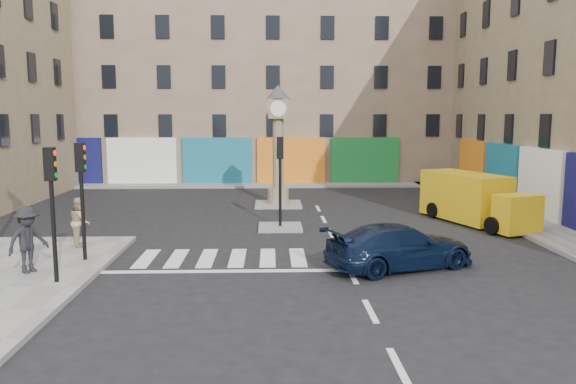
{
  "coord_description": "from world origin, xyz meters",
  "views": [
    {
      "loc": [
        -2.4,
        -14.95,
        4.71
      ],
      "look_at": [
        -1.78,
        4.69,
        2.0
      ],
      "focal_mm": 35.0,
      "sensor_mm": 36.0,
      "label": 1
    }
  ],
  "objects_px": {
    "traffic_light_left_near": "(52,193)",
    "clock_pillar": "(278,138)",
    "traffic_light_island": "(280,167)",
    "yellow_van": "(473,199)",
    "pedestrian_tan": "(80,221)",
    "navy_sedan": "(400,246)",
    "pedestrian_dark": "(28,240)",
    "traffic_light_left_far": "(81,182)"
  },
  "relations": [
    {
      "from": "traffic_light_left_near",
      "to": "clock_pillar",
      "type": "bearing_deg",
      "value": 65.45
    },
    {
      "from": "traffic_light_island",
      "to": "yellow_van",
      "type": "xyz_separation_m",
      "value": [
        8.46,
        0.97,
        -1.53
      ]
    },
    {
      "from": "yellow_van",
      "to": "pedestrian_tan",
      "type": "height_order",
      "value": "yellow_van"
    },
    {
      "from": "yellow_van",
      "to": "pedestrian_tan",
      "type": "xyz_separation_m",
      "value": [
        -15.54,
        -4.38,
        -0.06
      ]
    },
    {
      "from": "clock_pillar",
      "to": "yellow_van",
      "type": "xyz_separation_m",
      "value": [
        8.46,
        -5.02,
        -2.49
      ]
    },
    {
      "from": "clock_pillar",
      "to": "navy_sedan",
      "type": "bearing_deg",
      "value": -73.66
    },
    {
      "from": "traffic_light_left_near",
      "to": "pedestrian_tan",
      "type": "distance_m",
      "value": 4.75
    },
    {
      "from": "pedestrian_dark",
      "to": "traffic_light_island",
      "type": "bearing_deg",
      "value": -14.08
    },
    {
      "from": "traffic_light_left_far",
      "to": "pedestrian_tan",
      "type": "bearing_deg",
      "value": 111.47
    },
    {
      "from": "pedestrian_tan",
      "to": "pedestrian_dark",
      "type": "relative_size",
      "value": 0.88
    },
    {
      "from": "traffic_light_left_far",
      "to": "traffic_light_island",
      "type": "distance_m",
      "value": 8.3
    },
    {
      "from": "yellow_van",
      "to": "traffic_light_left_near",
      "type": "bearing_deg",
      "value": -168.42
    },
    {
      "from": "traffic_light_island",
      "to": "navy_sedan",
      "type": "bearing_deg",
      "value": -60.01
    },
    {
      "from": "traffic_light_island",
      "to": "traffic_light_left_far",
      "type": "bearing_deg",
      "value": -139.4
    },
    {
      "from": "traffic_light_left_far",
      "to": "navy_sedan",
      "type": "relative_size",
      "value": 0.78
    },
    {
      "from": "yellow_van",
      "to": "pedestrian_tan",
      "type": "distance_m",
      "value": 16.14
    },
    {
      "from": "clock_pillar",
      "to": "traffic_light_left_near",
      "type": "bearing_deg",
      "value": -114.55
    },
    {
      "from": "navy_sedan",
      "to": "yellow_van",
      "type": "xyz_separation_m",
      "value": [
        4.88,
        7.16,
        0.38
      ]
    },
    {
      "from": "traffic_light_left_near",
      "to": "traffic_light_left_far",
      "type": "height_order",
      "value": "same"
    },
    {
      "from": "traffic_light_left_near",
      "to": "traffic_light_island",
      "type": "relative_size",
      "value": 1.0
    },
    {
      "from": "traffic_light_left_near",
      "to": "pedestrian_tan",
      "type": "relative_size",
      "value": 2.17
    },
    {
      "from": "traffic_light_left_near",
      "to": "clock_pillar",
      "type": "height_order",
      "value": "clock_pillar"
    },
    {
      "from": "yellow_van",
      "to": "navy_sedan",
      "type": "bearing_deg",
      "value": -143.45
    },
    {
      "from": "traffic_light_left_far",
      "to": "yellow_van",
      "type": "bearing_deg",
      "value": 23.36
    },
    {
      "from": "traffic_light_left_far",
      "to": "pedestrian_dark",
      "type": "bearing_deg",
      "value": -128.34
    },
    {
      "from": "traffic_light_left_near",
      "to": "traffic_light_left_far",
      "type": "xyz_separation_m",
      "value": [
        0.0,
        2.4,
        0.0
      ]
    },
    {
      "from": "traffic_light_left_far",
      "to": "navy_sedan",
      "type": "xyz_separation_m",
      "value": [
        9.87,
        -0.79,
        -1.93
      ]
    },
    {
      "from": "traffic_light_island",
      "to": "yellow_van",
      "type": "distance_m",
      "value": 8.65
    },
    {
      "from": "traffic_light_left_far",
      "to": "yellow_van",
      "type": "distance_m",
      "value": 16.15
    },
    {
      "from": "pedestrian_tan",
      "to": "navy_sedan",
      "type": "bearing_deg",
      "value": -123.9
    },
    {
      "from": "traffic_light_island",
      "to": "pedestrian_dark",
      "type": "xyz_separation_m",
      "value": [
        -7.44,
        -6.84,
        -1.47
      ]
    },
    {
      "from": "traffic_light_left_near",
      "to": "pedestrian_dark",
      "type": "height_order",
      "value": "traffic_light_left_near"
    },
    {
      "from": "traffic_light_left_near",
      "to": "yellow_van",
      "type": "relative_size",
      "value": 0.6
    },
    {
      "from": "traffic_light_left_far",
      "to": "traffic_light_left_near",
      "type": "bearing_deg",
      "value": -90.0
    },
    {
      "from": "traffic_light_left_near",
      "to": "navy_sedan",
      "type": "xyz_separation_m",
      "value": [
        9.87,
        1.61,
        -1.93
      ]
    },
    {
      "from": "yellow_van",
      "to": "pedestrian_tan",
      "type": "relative_size",
      "value": 3.6
    },
    {
      "from": "pedestrian_tan",
      "to": "traffic_light_island",
      "type": "bearing_deg",
      "value": -83.58
    },
    {
      "from": "traffic_light_left_far",
      "to": "pedestrian_tan",
      "type": "relative_size",
      "value": 2.17
    },
    {
      "from": "yellow_van",
      "to": "traffic_light_island",
      "type": "bearing_deg",
      "value": 167.4
    },
    {
      "from": "traffic_light_left_far",
      "to": "yellow_van",
      "type": "height_order",
      "value": "traffic_light_left_far"
    },
    {
      "from": "pedestrian_dark",
      "to": "traffic_light_left_near",
      "type": "bearing_deg",
      "value": -96.95
    },
    {
      "from": "navy_sedan",
      "to": "pedestrian_dark",
      "type": "relative_size",
      "value": 2.44
    }
  ]
}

